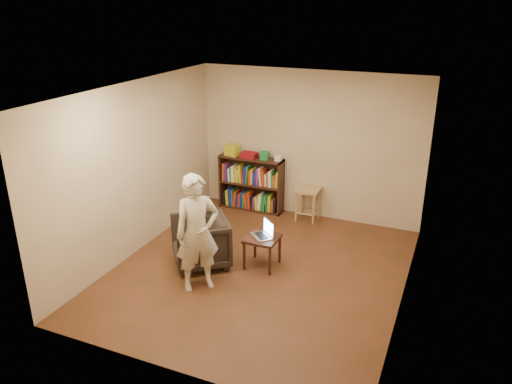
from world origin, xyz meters
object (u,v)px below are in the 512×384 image
at_px(armchair, 200,242).
at_px(bookshelf, 252,186).
at_px(laptop, 264,233).
at_px(side_table, 262,242).
at_px(stool, 308,195).
at_px(person, 197,233).

bearing_deg(armchair, bookshelf, 145.16).
height_order(bookshelf, laptop, bookshelf).
height_order(bookshelf, side_table, bookshelf).
height_order(armchair, laptop, armchair).
xyz_separation_m(stool, side_table, (-0.10, -1.86, -0.08)).
distance_m(side_table, laptop, 0.14).
relative_size(stool, armchair, 0.73).
relative_size(stool, laptop, 1.48).
bearing_deg(armchair, stool, 117.22).
height_order(bookshelf, armchair, bookshelf).
bearing_deg(laptop, bookshelf, 160.72).
xyz_separation_m(bookshelf, stool, (1.11, -0.06, 0.03)).
height_order(stool, armchair, armchair).
height_order(stool, side_table, stool).
bearing_deg(side_table, stool, 86.81).
bearing_deg(stool, armchair, -114.18).
distance_m(armchair, person, 0.77).
bearing_deg(bookshelf, person, -81.14).
distance_m(stool, person, 2.82).
distance_m(bookshelf, stool, 1.11).
xyz_separation_m(side_table, person, (-0.57, -0.85, 0.42)).
relative_size(bookshelf, laptop, 3.05).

